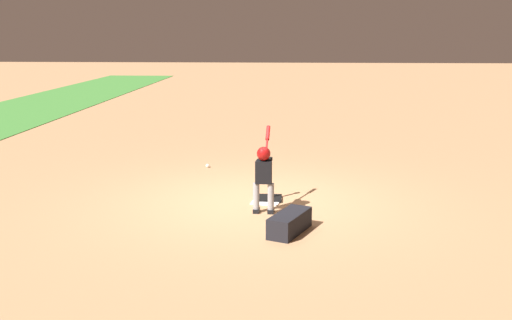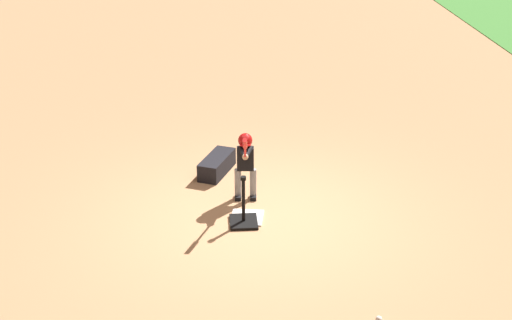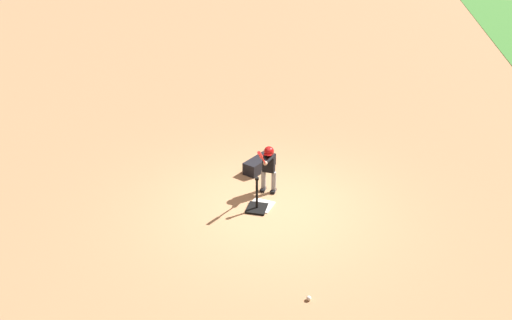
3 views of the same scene
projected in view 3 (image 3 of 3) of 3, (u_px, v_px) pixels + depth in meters
ground_plane at (269, 207)px, 9.85m from camera, size 90.00×90.00×0.00m
home_plate at (261, 205)px, 9.88m from camera, size 0.51×0.51×0.02m
batting_tee at (257, 205)px, 9.73m from camera, size 0.42×0.38×0.71m
batter_child at (268, 164)px, 10.08m from camera, size 0.83×0.32×1.24m
baseball at (309, 298)px, 7.49m from camera, size 0.07×0.07×0.07m
equipment_bag at (260, 164)px, 11.20m from camera, size 0.90×0.63×0.28m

